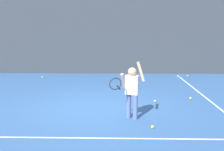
{
  "coord_description": "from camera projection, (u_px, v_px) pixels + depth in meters",
  "views": [
    {
      "loc": [
        0.69,
        -7.16,
        2.05
      ],
      "look_at": [
        0.49,
        0.18,
        0.85
      ],
      "focal_mm": 44.78,
      "sensor_mm": 36.0,
      "label": 1
    }
  ],
  "objects": [
    {
      "name": "fence_post_1",
      "position": [
        45.0,
        33.0,
        13.13
      ],
      "size": [
        0.09,
        0.09,
        3.86
      ],
      "primitive_type": "cylinder",
      "color": "slate",
      "rests_on": "ground"
    },
    {
      "name": "fence_post_2",
      "position": [
        105.0,
        33.0,
        13.05
      ],
      "size": [
        0.09,
        0.09,
        3.86
      ],
      "primitive_type": "cylinder",
      "color": "slate",
      "rests_on": "ground"
    },
    {
      "name": "tennis_ball_1",
      "position": [
        188.0,
        76.0,
        12.42
      ],
      "size": [
        0.07,
        0.07,
        0.07
      ],
      "primitive_type": "sphere",
      "color": "#CCE033",
      "rests_on": "ground"
    },
    {
      "name": "tennis_ball_4",
      "position": [
        155.0,
        101.0,
        8.0
      ],
      "size": [
        0.07,
        0.07,
        0.07
      ],
      "primitive_type": "sphere",
      "color": "#CCE033",
      "rests_on": "ground"
    },
    {
      "name": "tennis_player",
      "position": [
        131.0,
        88.0,
        6.42
      ],
      "size": [
        0.84,
        0.57,
        1.35
      ],
      "rotation": [
        0.0,
        0.0,
        -0.33
      ],
      "color": "slate",
      "rests_on": "ground"
    },
    {
      "name": "back_fence_windscreen",
      "position": [
        105.0,
        34.0,
        13.0
      ],
      "size": [
        11.58,
        0.08,
        3.71
      ],
      "primitive_type": "cube",
      "color": "#383D42",
      "rests_on": "ground"
    },
    {
      "name": "court_line_sideline",
      "position": [
        208.0,
        100.0,
        8.31
      ],
      "size": [
        0.05,
        9.0,
        0.0
      ],
      "primitive_type": "cube",
      "color": "white",
      "rests_on": "ground"
    },
    {
      "name": "ground_plane",
      "position": [
        93.0,
        108.0,
        7.41
      ],
      "size": [
        20.0,
        20.0,
        0.0
      ],
      "primitive_type": "plane",
      "color": "#335B93"
    },
    {
      "name": "court_line_baseline",
      "position": [
        83.0,
        138.0,
        5.36
      ],
      "size": [
        9.0,
        0.05,
        0.0
      ],
      "primitive_type": "cube",
      "color": "white",
      "rests_on": "ground"
    },
    {
      "name": "fence_post_3",
      "position": [
        165.0,
        33.0,
        12.98
      ],
      "size": [
        0.09,
        0.09,
        3.86
      ],
      "primitive_type": "cylinder",
      "color": "slate",
      "rests_on": "ground"
    },
    {
      "name": "tennis_ball_3",
      "position": [
        190.0,
        98.0,
        8.33
      ],
      "size": [
        0.07,
        0.07,
        0.07
      ],
      "primitive_type": "sphere",
      "color": "#CCE033",
      "rests_on": "ground"
    },
    {
      "name": "tennis_ball_0",
      "position": [
        42.0,
        77.0,
        12.07
      ],
      "size": [
        0.07,
        0.07,
        0.07
      ],
      "primitive_type": "sphere",
      "color": "#CCE033",
      "rests_on": "ground"
    },
    {
      "name": "tennis_ball_2",
      "position": [
        153.0,
        127.0,
        5.87
      ],
      "size": [
        0.07,
        0.07,
        0.07
      ],
      "primitive_type": "sphere",
      "color": "#CCE033",
      "rests_on": "ground"
    }
  ]
}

